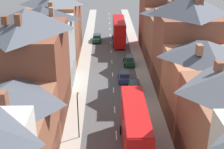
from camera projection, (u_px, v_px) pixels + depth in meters
pavement_left at (83, 70)px, 54.29m from camera, size 2.20×104.00×0.14m
pavement_right at (141, 69)px, 54.49m from camera, size 2.20×104.00×0.14m
centre_line_dashes at (113, 74)px, 52.58m from camera, size 0.14×97.80×0.01m
terrace_row_left at (25, 83)px, 34.68m from camera, size 8.00×66.69×13.82m
terrace_row_right at (202, 75)px, 36.64m from camera, size 8.00×67.55×14.40m
double_decker_bus_lead at (119, 31)px, 67.68m from camera, size 2.74×10.80×5.30m
double_decker_bus_mid_street at (135, 129)px, 32.21m from camera, size 2.74×10.80×5.30m
car_near_blue at (97, 38)px, 69.67m from camera, size 1.90×4.45×1.69m
car_near_silver at (134, 86)px, 46.31m from camera, size 1.90×4.36×1.59m
car_parked_left_a at (129, 60)px, 56.48m from camera, size 1.90×4.16×1.70m
car_parked_right_a at (144, 135)px, 34.67m from camera, size 1.90×4.09×1.61m
car_mid_black at (124, 76)px, 49.75m from camera, size 1.90×4.06×1.66m
street_lamp at (78, 113)px, 34.36m from camera, size 0.20×1.12×5.50m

